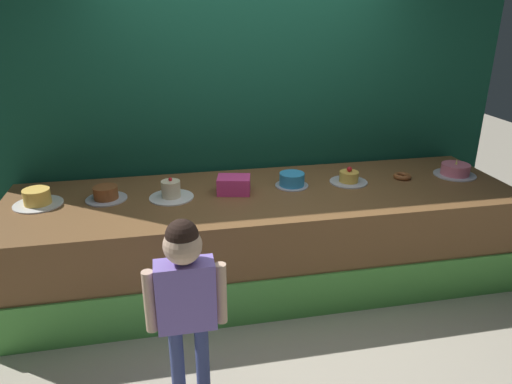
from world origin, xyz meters
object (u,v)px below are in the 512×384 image
cake_left (106,194)px  cake_far_right (455,170)px  donut (402,176)px  cake_far_left (37,198)px  cake_center_left (171,191)px  cake_right (349,178)px  pink_box (234,185)px  cake_center_right (292,180)px  child_figure (185,289)px

cake_left → cake_far_right: cake_far_right is taller
donut → cake_left: (-2.43, 0.01, 0.02)m
cake_far_left → cake_center_left: (0.97, -0.06, 0.00)m
cake_right → pink_box: bearing=-177.7°
cake_left → cake_far_right: size_ratio=0.87×
cake_left → cake_center_right: (1.46, -0.00, 0.01)m
cake_far_right → cake_far_left: bearing=179.6°
cake_center_left → cake_left: bearing=172.2°
cake_far_left → cake_left: size_ratio=1.14×
donut → cake_center_left: 1.94m
cake_far_left → cake_center_left: 0.97m
cake_center_left → cake_right: 1.46m
child_figure → cake_left: 1.40m
cake_left → cake_far_right: (2.91, -0.03, 0.00)m
child_figure → cake_center_left: bearing=91.3°
cake_far_left → cake_left: cake_far_left is taller
cake_far_left → cake_right: size_ratio=1.13×
cake_center_left → cake_center_right: (0.97, 0.06, -0.00)m
cake_far_left → cake_left: (0.49, 0.01, -0.01)m
cake_far_left → cake_center_right: bearing=0.1°
pink_box → cake_far_right: cake_far_right is taller
cake_center_left → cake_right: cake_center_left is taller
cake_far_right → donut: bearing=178.1°
child_figure → cake_far_right: 2.72m
cake_left → cake_right: bearing=-0.5°
cake_center_right → cake_far_right: (1.46, -0.03, -0.01)m
pink_box → cake_right: (0.97, 0.04, -0.03)m
cake_right → cake_far_right: (0.97, -0.01, 0.01)m
child_figure → cake_right: size_ratio=3.68×
child_figure → cake_far_right: child_figure is taller
cake_far_right → cake_left: bearing=179.4°
cake_left → cake_center_right: cake_center_right is taller
child_figure → donut: 2.31m
donut → cake_right: (-0.49, -0.00, 0.02)m
child_figure → donut: child_figure is taller
donut → cake_far_right: cake_far_right is taller
cake_far_left → cake_right: bearing=-0.2°
cake_far_left → cake_far_right: cake_far_right is taller
child_figure → cake_center_right: (0.94, 1.30, 0.09)m
cake_left → cake_center_right: size_ratio=1.14×
donut → cake_far_right: (0.49, -0.02, 0.03)m
cake_center_left → donut: bearing=1.6°
cake_center_right → child_figure: bearing=-126.0°
donut → cake_center_left: bearing=-178.4°
donut → cake_center_right: size_ratio=0.55×
child_figure → donut: (1.91, 1.29, 0.05)m
pink_box → cake_center_right: bearing=6.0°
child_figure → cake_left: (-0.51, 1.30, 0.08)m
pink_box → cake_far_right: (1.94, 0.03, -0.02)m
cake_far_left → cake_left: 0.49m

